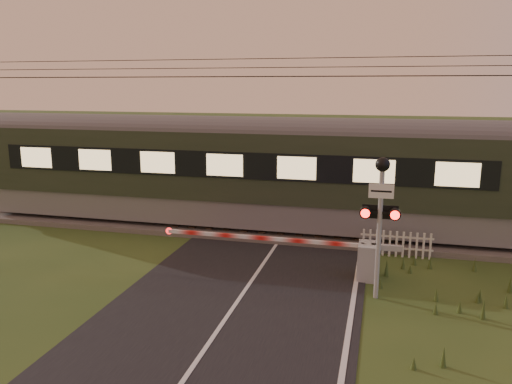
# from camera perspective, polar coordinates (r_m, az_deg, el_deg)

# --- Properties ---
(ground) EXTENTS (160.00, 160.00, 0.00)m
(ground) POSITION_cam_1_polar(r_m,az_deg,el_deg) (12.35, -2.40, -12.85)
(ground) COLOR #2B441A
(ground) RESTS_ON ground
(road) EXTENTS (6.00, 140.00, 0.03)m
(road) POSITION_cam_1_polar(r_m,az_deg,el_deg) (12.14, -2.65, -13.27)
(road) COLOR black
(road) RESTS_ON ground
(track_bed) EXTENTS (140.00, 3.40, 0.39)m
(track_bed) POSITION_cam_1_polar(r_m,az_deg,el_deg) (18.26, 3.46, -4.27)
(track_bed) COLOR #47423D
(track_bed) RESTS_ON ground
(overhead_wires) EXTENTS (120.00, 0.62, 0.62)m
(overhead_wires) POSITION_cam_1_polar(r_m,az_deg,el_deg) (17.52, 3.70, 13.78)
(overhead_wires) COLOR black
(overhead_wires) RESTS_ON ground
(boom_gate) EXTENTS (6.85, 0.77, 1.03)m
(boom_gate) POSITION_cam_1_polar(r_m,az_deg,el_deg) (14.08, 11.11, -7.36)
(boom_gate) COLOR gray
(boom_gate) RESTS_ON ground
(crossing_signal) EXTENTS (0.90, 0.36, 3.55)m
(crossing_signal) POSITION_cam_1_polar(r_m,az_deg,el_deg) (12.35, 14.06, -1.23)
(crossing_signal) COLOR gray
(crossing_signal) RESTS_ON ground
(picket_fence) EXTENTS (2.19, 0.07, 0.82)m
(picket_fence) POSITION_cam_1_polar(r_m,az_deg,el_deg) (16.06, 15.75, -5.73)
(picket_fence) COLOR silver
(picket_fence) RESTS_ON ground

